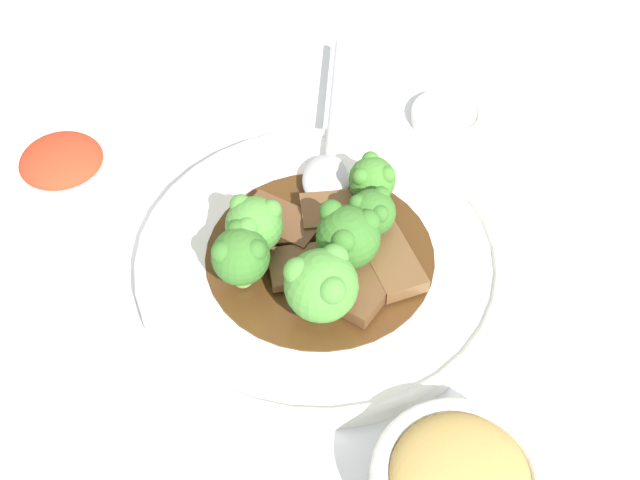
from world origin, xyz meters
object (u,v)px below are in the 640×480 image
(broccoli_floret_2, at_px, (348,236))
(main_plate, at_px, (320,259))
(broccoli_floret_3, at_px, (372,212))
(broccoli_floret_4, at_px, (372,179))
(beef_strip_4, at_px, (281,222))
(side_bowl_kimchi, at_px, (65,174))
(sauce_dish, at_px, (447,115))
(beef_strip_3, at_px, (309,265))
(beef_strip_2, at_px, (364,292))
(broccoli_floret_1, at_px, (240,254))
(beef_strip_1, at_px, (341,212))
(broccoli_floret_5, at_px, (254,224))
(serving_spoon, at_px, (328,162))
(broccoli_floret_0, at_px, (321,284))
(beef_strip_0, at_px, (391,262))

(broccoli_floret_2, bearing_deg, main_plate, -140.94)
(broccoli_floret_3, distance_m, broccoli_floret_4, 0.04)
(beef_strip_4, relative_size, side_bowl_kimchi, 0.82)
(sauce_dish, bearing_deg, beef_strip_3, -59.39)
(side_bowl_kimchi, bearing_deg, beef_strip_2, 37.71)
(beef_strip_3, distance_m, beef_strip_4, 0.05)
(beef_strip_3, distance_m, broccoli_floret_1, 0.06)
(beef_strip_1, height_order, broccoli_floret_5, broccoli_floret_5)
(broccoli_floret_3, bearing_deg, broccoli_floret_4, 151.29)
(broccoli_floret_2, relative_size, broccoli_floret_4, 1.23)
(serving_spoon, bearing_deg, main_plate, -29.92)
(beef_strip_4, xyz_separation_m, broccoli_floret_0, (0.09, -0.01, 0.03))
(beef_strip_0, distance_m, beef_strip_4, 0.10)
(beef_strip_4, distance_m, sauce_dish, 0.22)
(beef_strip_1, relative_size, broccoli_floret_4, 1.67)
(beef_strip_3, distance_m, sauce_dish, 0.24)
(broccoli_floret_4, height_order, side_bowl_kimchi, broccoli_floret_4)
(broccoli_floret_2, bearing_deg, sauce_dish, 126.46)
(serving_spoon, bearing_deg, broccoli_floret_1, -54.40)
(broccoli_floret_1, distance_m, side_bowl_kimchi, 0.19)
(broccoli_floret_1, height_order, serving_spoon, broccoli_floret_1)
(broccoli_floret_1, bearing_deg, beef_strip_2, 53.81)
(beef_strip_2, distance_m, serving_spoon, 0.14)
(sauce_dish, bearing_deg, broccoli_floret_2, -53.54)
(broccoli_floret_0, height_order, broccoli_floret_3, broccoli_floret_0)
(beef_strip_2, bearing_deg, side_bowl_kimchi, -142.29)
(beef_strip_4, xyz_separation_m, broccoli_floret_5, (0.02, -0.03, 0.03))
(serving_spoon, distance_m, sauce_dish, 0.14)
(main_plate, distance_m, broccoli_floret_0, 0.07)
(beef_strip_0, height_order, broccoli_floret_4, broccoli_floret_4)
(broccoli_floret_2, bearing_deg, broccoli_floret_3, 115.93)
(beef_strip_2, distance_m, broccoli_floret_2, 0.05)
(beef_strip_1, bearing_deg, broccoli_floret_2, -20.37)
(beef_strip_3, bearing_deg, main_plate, 127.01)
(beef_strip_0, distance_m, broccoli_floret_5, 0.11)
(beef_strip_0, distance_m, broccoli_floret_2, 0.04)
(beef_strip_0, distance_m, serving_spoon, 0.12)
(broccoli_floret_3, xyz_separation_m, broccoli_floret_5, (-0.03, -0.09, 0.00))
(broccoli_floret_0, relative_size, serving_spoon, 0.29)
(beef_strip_2, height_order, beef_strip_4, beef_strip_2)
(broccoli_floret_4, distance_m, broccoli_floret_5, 0.11)
(broccoli_floret_0, xyz_separation_m, broccoli_floret_4, (-0.09, 0.09, -0.01))
(broccoli_floret_1, xyz_separation_m, broccoli_floret_5, (-0.02, 0.02, 0.00))
(broccoli_floret_3, relative_size, side_bowl_kimchi, 0.56)
(beef_strip_2, bearing_deg, broccoli_floret_0, -93.45)
(broccoli_floret_3, height_order, broccoli_floret_5, broccoli_floret_5)
(beef_strip_3, xyz_separation_m, broccoli_floret_1, (-0.01, -0.05, 0.03))
(beef_strip_3, bearing_deg, sauce_dish, 120.61)
(beef_strip_1, relative_size, beef_strip_2, 1.22)
(sauce_dish, bearing_deg, broccoli_floret_5, -70.04)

